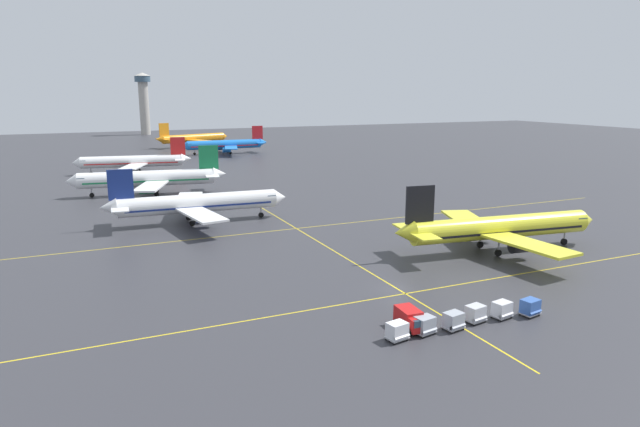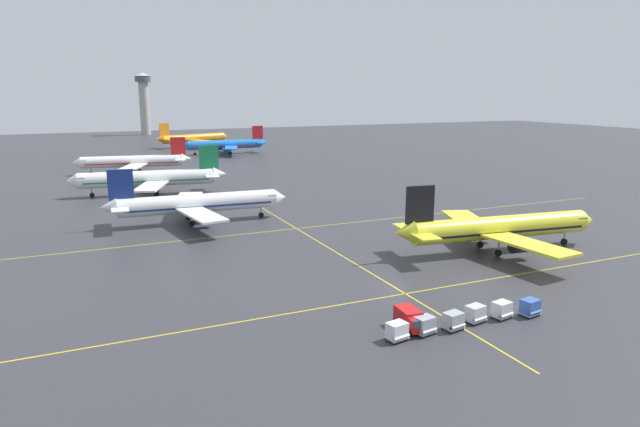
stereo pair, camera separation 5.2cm
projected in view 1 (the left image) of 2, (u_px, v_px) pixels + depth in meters
The scene contains 16 objects.
ground_plane at pixel (397, 288), 69.51m from camera, with size 600.00×600.00×0.00m, color #333338.
airliner_front_gate at pixel (498, 228), 84.84m from camera, with size 34.92×29.89×10.85m.
airliner_second_row at pixel (197, 204), 103.31m from camera, with size 34.21×29.48×10.64m.
airliner_third_row at pixel (150, 179), 131.10m from camera, with size 36.29×31.00×11.29m.
airliner_far_left_stand at pixel (134, 162), 164.61m from camera, with size 33.68×28.69×10.50m.
airliner_far_right_stand at pixel (226, 145), 216.13m from camera, with size 33.68×29.06×10.48m.
airliner_distant_taxiway at pixel (193, 138), 243.34m from camera, with size 33.80×28.84×10.70m.
taxiway_markings at pixel (340, 255), 83.69m from camera, with size 142.76×78.79×0.01m.
service_truck_red_van at pixel (411, 319), 57.33m from camera, with size 2.39×4.23×2.10m.
baggage_cart_row_leftmost at pixel (397, 331), 54.84m from camera, with size 2.86×2.01×1.86m.
baggage_cart_row_second at pixel (425, 325), 56.26m from camera, with size 2.86×2.01×1.86m.
baggage_cart_row_middle at pixel (454, 321), 57.31m from camera, with size 2.86×2.01×1.86m.
baggage_cart_row_fourth at pixel (476, 313), 59.17m from camera, with size 2.86×2.01×1.86m.
baggage_cart_row_fifth at pixel (502, 309), 60.22m from camera, with size 2.86×2.01×1.86m.
baggage_cart_row_rightmost at pixel (530, 307), 60.91m from camera, with size 2.86×2.01×1.86m.
control_tower at pixel (144, 99), 305.71m from camera, with size 8.82×8.82×33.56m.
Camera 1 is at (-35.60, -56.22, 24.14)m, focal length 31.34 mm.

